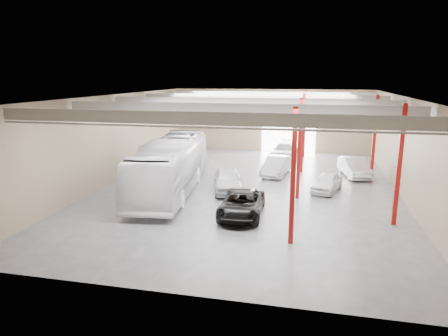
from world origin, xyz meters
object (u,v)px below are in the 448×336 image
at_px(car_row_a, 228,180).
at_px(black_sedan, 242,204).
at_px(car_row_c, 285,151).
at_px(car_row_b, 276,166).
at_px(car_right_far, 327,182).
at_px(coach_bus, 171,166).
at_px(car_right_near, 354,167).

bearing_deg(car_row_a, black_sedan, -83.55).
bearing_deg(car_row_c, car_row_a, -96.20).
height_order(car_row_b, car_right_far, car_row_b).
bearing_deg(coach_bus, black_sedan, -41.66).
relative_size(car_row_a, car_row_b, 1.02).
distance_m(black_sedan, car_row_c, 18.52).
relative_size(car_right_near, car_right_far, 1.22).
xyz_separation_m(black_sedan, car_right_far, (5.29, 6.74, -0.06)).
bearing_deg(car_right_near, black_sedan, -134.07).
distance_m(car_row_a, car_row_b, 6.55).
bearing_deg(black_sedan, car_row_c, 84.32).
height_order(black_sedan, car_right_far, black_sedan).
xyz_separation_m(black_sedan, car_row_b, (1.11, 10.98, 0.06)).
height_order(car_row_a, car_right_far, car_row_a).
height_order(car_row_b, car_right_near, car_right_near).
bearing_deg(car_right_near, car_row_a, -156.41).
height_order(coach_bus, car_row_a, coach_bus).
bearing_deg(coach_bus, car_right_far, 5.62).
relative_size(car_row_b, car_row_c, 0.89).
relative_size(car_row_a, car_right_near, 1.02).
bearing_deg(car_right_near, coach_bus, -161.88).
bearing_deg(car_row_a, car_right_far, -2.46).
relative_size(coach_bus, car_row_b, 2.85).
bearing_deg(car_row_b, car_right_near, 16.94).
bearing_deg(black_sedan, car_right_far, 50.25).
height_order(car_row_a, car_row_b, car_row_a).
relative_size(car_row_a, car_row_c, 0.91).
relative_size(black_sedan, car_row_c, 0.97).
relative_size(car_row_b, car_right_near, 0.99).
height_order(black_sedan, car_row_b, car_row_b).
xyz_separation_m(coach_bus, car_row_b, (7.18, 6.79, -1.15)).
bearing_deg(car_row_c, black_sedan, -86.33).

